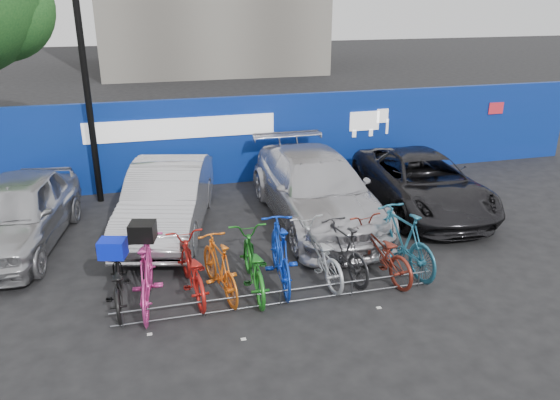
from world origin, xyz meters
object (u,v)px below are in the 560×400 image
object	(u,v)px
bike_3	(220,267)
bike_9	(402,239)
car_1	(167,198)
car_3	(422,182)
car_2	(316,189)
lamppost	(85,71)
bike_5	(280,253)
bike_7	(343,249)
bike_1	(147,273)
bike_6	(318,252)
bike_rack	(280,297)
bike_0	(117,281)
bike_4	(253,263)
bike_8	(380,250)
bike_2	(191,268)
car_0	(16,213)

from	to	relation	value
bike_3	bike_9	distance (m)	3.52
car_1	car_3	distance (m)	6.11
car_1	car_2	xyz separation A→B (m)	(3.36, -0.32, 0.03)
car_2	bike_3	bearing A→B (deg)	-134.38
lamppost	bike_9	size ratio (longest dim) A/B	2.98
car_1	bike_5	bearing A→B (deg)	-45.21
bike_7	bike_1	bearing A→B (deg)	-8.43
car_3	bike_6	world-z (taller)	car_3
bike_rack	bike_7	bearing A→B (deg)	28.30
car_2	lamppost	bearing A→B (deg)	152.20
car_2	bike_5	xyz separation A→B (m)	(-1.55, -2.66, -0.17)
bike_0	bike_5	distance (m)	2.87
car_3	bike_7	xyz separation A→B (m)	(-3.10, -2.75, -0.14)
bike_0	bike_6	xyz separation A→B (m)	(3.59, 0.06, 0.06)
bike_4	bike_rack	bearing A→B (deg)	119.69
bike_1	car_2	bearing A→B (deg)	-139.15
bike_3	bike_0	bearing A→B (deg)	-13.04
bike_4	bike_1	bearing A→B (deg)	3.92
car_3	lamppost	bearing A→B (deg)	165.83
bike_3	bike_6	distance (m)	1.85
bike_5	bike_8	xyz separation A→B (m)	(1.88, -0.15, -0.10)
bike_2	bike_6	world-z (taller)	bike_6
bike_0	bike_5	size ratio (longest dim) A/B	0.86
car_2	bike_6	world-z (taller)	car_2
bike_0	bike_3	distance (m)	1.74
bike_9	bike_7	bearing A→B (deg)	-11.08
bike_6	bike_9	xyz separation A→B (m)	(1.67, -0.05, 0.10)
lamppost	car_2	distance (m)	6.11
lamppost	bike_7	bearing A→B (deg)	-48.80
car_0	car_3	size ratio (longest dim) A/B	0.91
bike_0	car_1	bearing A→B (deg)	-110.71
bike_1	bike_0	bearing A→B (deg)	-10.14
bike_0	bike_2	world-z (taller)	bike_2
car_0	bike_8	distance (m)	7.40
car_2	car_3	size ratio (longest dim) A/B	1.11
lamppost	car_0	bearing A→B (deg)	-121.93
car_0	car_1	xyz separation A→B (m)	(3.07, 0.11, -0.01)
bike_4	bike_6	bearing A→B (deg)	-171.54
bike_0	bike_4	bearing A→B (deg)	176.65
car_3	bike_0	world-z (taller)	car_3
lamppost	bike_5	distance (m)	6.80
bike_rack	car_3	size ratio (longest dim) A/B	1.16
bike_0	bike_7	bearing A→B (deg)	178.97
lamppost	car_0	xyz separation A→B (m)	(-1.48, -2.38, -2.52)
car_0	lamppost	bearing A→B (deg)	67.27
lamppost	bike_0	size ratio (longest dim) A/B	3.50
car_0	bike_0	bearing A→B (deg)	-45.99
bike_8	bike_rack	bearing A→B (deg)	4.89
bike_5	bike_6	xyz separation A→B (m)	(0.73, 0.04, -0.09)
lamppost	bike_3	size ratio (longest dim) A/B	3.47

